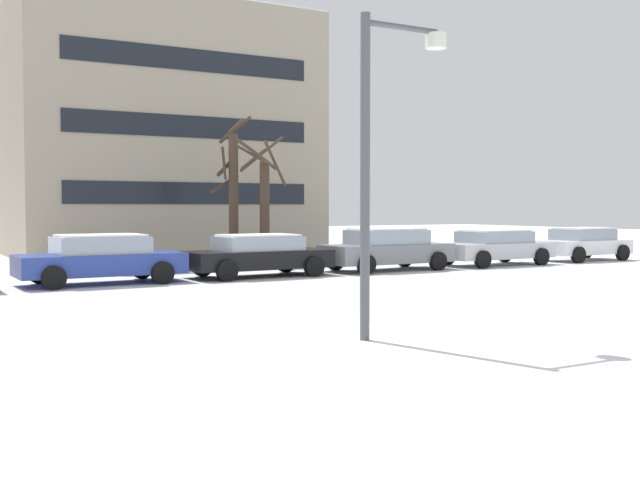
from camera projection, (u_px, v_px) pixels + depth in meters
name	position (u px, v px, depth m)	size (l,w,h in m)	color
ground_plane	(57.00, 339.00, 12.58)	(120.00, 120.00, 0.00)	white
road_surface	(25.00, 314.00, 15.48)	(80.00, 8.68, 0.00)	silver
street_lamp	(381.00, 141.00, 12.45)	(1.69, 0.36, 5.29)	#4C4F54
parked_car_blue	(101.00, 259.00, 21.41)	(4.58, 2.18, 1.40)	#283D93
parked_car_black	(258.00, 255.00, 23.68)	(4.57, 2.17, 1.32)	black
parked_car_gray	(387.00, 249.00, 26.01)	(4.59, 2.18, 1.45)	slate
parked_car_silver	(494.00, 247.00, 28.33)	(4.53, 2.19, 1.32)	silver
parked_car_white	(583.00, 243.00, 30.79)	(4.07, 2.10, 1.33)	white
tree_far_left	(233.00, 193.00, 28.04)	(1.59, 1.17, 5.58)	#423326
tree_far_right	(264.00, 204.00, 27.60)	(2.15, 2.16, 4.82)	#423326
building_far_right	(161.00, 134.00, 34.81)	(13.05, 8.10, 11.02)	#9E937F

